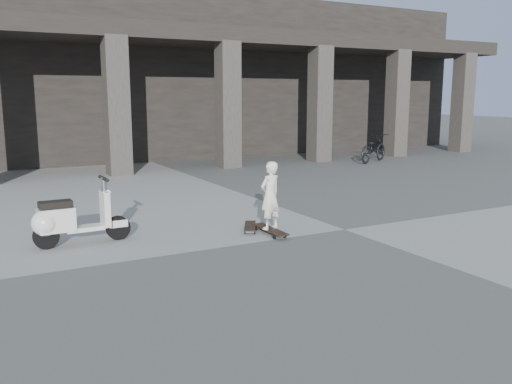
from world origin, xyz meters
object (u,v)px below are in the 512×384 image
child (270,195)px  bicycle (373,148)px  longboard (270,230)px  skateboard_spare (250,226)px  scooter (65,220)px

child → bicycle: child is taller
longboard → skateboard_spare: longboard is taller
bicycle → child: bearing=104.8°
scooter → bicycle: size_ratio=0.81×
scooter → bicycle: 12.85m
skateboard_spare → child: child is taller
longboard → skateboard_spare: 0.43m
bicycle → scooter: bearing=92.5°
longboard → bicycle: (8.14, 6.95, 0.41)m
skateboard_spare → scooter: 3.06m
child → skateboard_spare: bearing=-84.7°
child → bicycle: 10.70m
skateboard_spare → bicycle: size_ratio=0.40×
scooter → skateboard_spare: bearing=-10.0°
child → scooter: size_ratio=0.76×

